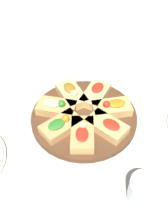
% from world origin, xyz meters
% --- Properties ---
extents(ground_plane, '(3.00, 3.00, 0.00)m').
position_xyz_m(ground_plane, '(0.00, 0.00, 0.00)').
color(ground_plane, beige).
extents(serving_board, '(0.32, 0.32, 0.02)m').
position_xyz_m(serving_board, '(0.00, 0.00, 0.01)').
color(serving_board, '#51331E').
rests_on(serving_board, ground_plane).
extents(focaccia_slice_0, '(0.13, 0.09, 0.05)m').
position_xyz_m(focaccia_slice_0, '(-0.08, -0.02, 0.03)').
color(focaccia_slice_0, tan).
rests_on(focaccia_slice_0, serving_board).
extents(focaccia_slice_1, '(0.10, 0.13, 0.04)m').
position_xyz_m(focaccia_slice_1, '(-0.03, -0.08, 0.03)').
color(focaccia_slice_1, '#DBB775').
rests_on(focaccia_slice_1, serving_board).
extents(focaccia_slice_2, '(0.11, 0.13, 0.05)m').
position_xyz_m(focaccia_slice_2, '(0.04, -0.07, 0.03)').
color(focaccia_slice_2, '#DBB775').
rests_on(focaccia_slice_2, serving_board).
extents(focaccia_slice_3, '(0.13, 0.08, 0.05)m').
position_xyz_m(focaccia_slice_3, '(0.09, -0.01, 0.03)').
color(focaccia_slice_3, tan).
rests_on(focaccia_slice_3, serving_board).
extents(focaccia_slice_4, '(0.13, 0.13, 0.05)m').
position_xyz_m(focaccia_slice_4, '(0.06, 0.06, 0.03)').
color(focaccia_slice_4, tan).
rests_on(focaccia_slice_4, serving_board).
extents(focaccia_slice_5, '(0.07, 0.12, 0.05)m').
position_xyz_m(focaccia_slice_5, '(-0.00, 0.09, 0.03)').
color(focaccia_slice_5, tan).
rests_on(focaccia_slice_5, serving_board).
extents(focaccia_slice_6, '(0.13, 0.12, 0.04)m').
position_xyz_m(focaccia_slice_6, '(-0.07, 0.05, 0.03)').
color(focaccia_slice_6, tan).
rests_on(focaccia_slice_6, serving_board).
extents(water_glass, '(0.07, 0.07, 0.08)m').
position_xyz_m(water_glass, '(-0.15, 0.25, 0.04)').
color(water_glass, silver).
rests_on(water_glass, ground_plane).
extents(napkin_stack, '(0.17, 0.16, 0.01)m').
position_xyz_m(napkin_stack, '(-0.23, -0.26, 0.00)').
color(napkin_stack, white).
rests_on(napkin_stack, ground_plane).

